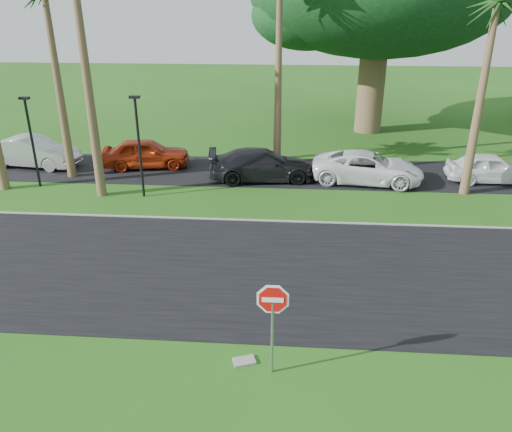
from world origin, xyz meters
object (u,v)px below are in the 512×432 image
Objects in this scene: stop_sign_near at (273,311)px; car_pickup at (490,168)px; car_silver at (33,152)px; car_dark at (262,165)px; car_minivan at (368,168)px; car_red at (146,153)px.

stop_sign_near is 17.96m from car_pickup.
stop_sign_near is 0.53× the size of car_silver.
car_silver reaches higher than car_dark.
car_silver is at bearing 89.31° from car_pickup.
stop_sign_near reaches higher than car_pickup.
car_pickup is (23.91, -0.73, -0.09)m from car_silver.
stop_sign_near is 14.88m from car_minivan.
car_minivan is (4.10, 14.27, -1.02)m from stop_sign_near.
car_pickup is at bearing -84.31° from car_silver.
stop_sign_near reaches higher than car_silver.
car_red is at bearing 115.53° from stop_sign_near.
car_minivan is (17.81, -1.20, -0.06)m from car_silver.
car_red is (6.16, 0.32, -0.03)m from car_silver.
stop_sign_near is 0.49× the size of car_dark.
car_silver is 17.85m from car_minivan.
car_minivan is at bearing 95.45° from car_pickup.
car_red is 17.78m from car_pickup.
car_silver reaches higher than car_minivan.
car_dark is 5.25m from car_minivan.
car_dark is (-1.14, 14.24, -1.00)m from stop_sign_near.
car_pickup is at bearing -103.47° from car_red.
car_minivan is at bearing -97.44° from car_dark.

